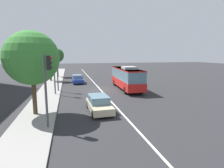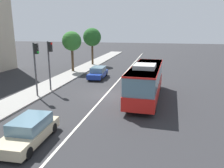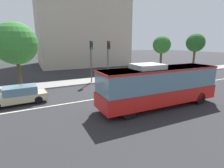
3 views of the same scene
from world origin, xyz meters
The scene contains 10 objects.
ground_plane centered at (0.00, 0.00, 0.00)m, with size 160.00×160.00×0.00m, color #28282B.
sidewalk_kerb centered at (0.00, 7.21, 0.07)m, with size 80.00×3.08×0.14m, color gray.
lane_centre_line centered at (0.00, 0.00, 0.01)m, with size 76.00×0.16×0.01m, color silver.
transit_bus centered at (-0.57, -3.95, 1.81)m, with size 10.08×2.84×3.46m.
sedan_blue centered at (7.15, 2.95, 0.72)m, with size 4.55×1.94×1.46m.
sedan_beige centered at (-10.46, 1.90, 0.72)m, with size 4.57×1.98×1.46m.
traffic_light_near_corner centered at (-0.17, 5.85, 3.56)m, with size 0.35×0.62×5.20m.
traffic_light_far_corner centered at (-2.34, 6.12, 3.56)m, with size 0.35×0.62×5.20m.
street_tree_kerbside_centre centered at (10.48, 7.89, 4.56)m, with size 2.85×2.85×6.04m.
street_tree_kerbside_right centered at (17.32, 6.95, 4.89)m, with size 3.15×3.15×6.51m.
Camera 2 is at (-21.05, -5.44, 6.51)m, focal length 36.11 mm.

